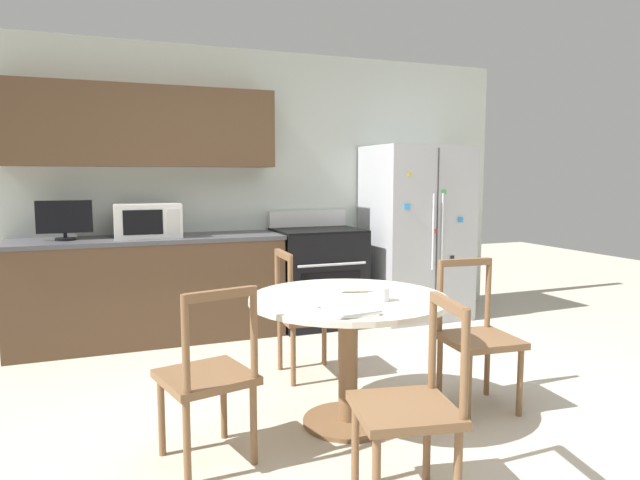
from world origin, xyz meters
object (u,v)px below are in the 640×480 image
dining_chair_far (305,316)px  dining_chair_left (208,378)px  microwave (147,220)px  countertop_tv (64,219)px  refrigerator (416,232)px  oven_range (318,276)px  dining_chair_right (477,338)px  dining_chair_near (411,408)px  candle_glass (382,295)px

dining_chair_far → dining_chair_left: same height
microwave → countertop_tv: countertop_tv is taller
refrigerator → microwave: bearing=178.3°
oven_range → countertop_tv: countertop_tv is taller
dining_chair_far → dining_chair_right: bearing=43.8°
oven_range → microwave: microwave is taller
countertop_tv → dining_chair_near: countertop_tv is taller
oven_range → microwave: size_ratio=2.00×
refrigerator → countertop_tv: refrigerator is taller
refrigerator → dining_chair_near: refrigerator is taller
countertop_tv → refrigerator: bearing=-1.8°
dining_chair_left → refrigerator: bearing=28.5°
dining_chair_far → candle_glass: (0.07, -1.01, 0.34)m
refrigerator → dining_chair_right: refrigerator is taller
dining_chair_left → dining_chair_right: bearing=-10.0°
dining_chair_right → dining_chair_near: (-0.92, -0.78, 0.00)m
microwave → dining_chair_far: microwave is taller
dining_chair_right → dining_chair_far: size_ratio=1.00×
dining_chair_right → candle_glass: size_ratio=10.47×
dining_chair_far → oven_range: bearing=157.6°
oven_range → candle_glass: oven_range is taller
dining_chair_near → dining_chair_far: size_ratio=1.00×
dining_chair_left → candle_glass: dining_chair_left is taller
oven_range → microwave: (-1.55, 0.02, 0.58)m
microwave → refrigerator: bearing=-1.7°
countertop_tv → dining_chair_right: countertop_tv is taller
refrigerator → oven_range: 1.10m
dining_chair_near → dining_chair_left: same height
dining_chair_near → microwave: bearing=26.4°
dining_chair_far → dining_chair_left: 1.32m
refrigerator → dining_chair_far: 2.08m
microwave → dining_chair_far: bearing=-54.0°
dining_chair_far → dining_chair_left: (-0.87, -0.99, 0.00)m
dining_chair_left → dining_chair_near: bearing=-55.9°
countertop_tv → dining_chair_right: 3.33m
candle_glass → dining_chair_near: bearing=-106.9°
countertop_tv → dining_chair_near: (1.47, -3.01, -0.64)m
oven_range → microwave: bearing=179.4°
dining_chair_right → candle_glass: 0.80m
countertop_tv → dining_chair_right: size_ratio=0.47×
countertop_tv → candle_glass: size_ratio=4.94×
oven_range → countertop_tv: bearing=179.0°
microwave → countertop_tv: 0.64m
dining_chair_far → dining_chair_left: size_ratio=1.00×
microwave → dining_chair_near: size_ratio=0.60×
oven_range → countertop_tv: (-2.19, 0.04, 0.61)m
countertop_tv → dining_chair_far: (1.59, -1.33, -0.64)m
countertop_tv → dining_chair_left: (0.72, -2.32, -0.64)m
dining_chair_right → microwave: bearing=-46.8°
microwave → dining_chair_near: microwave is taller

